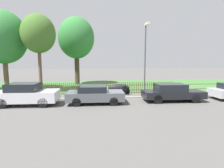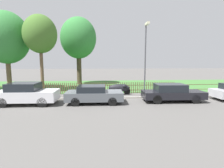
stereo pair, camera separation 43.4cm
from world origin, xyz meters
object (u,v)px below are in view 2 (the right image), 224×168
parked_car_red_compact (172,93)px  tree_mid_park (40,34)px  parked_car_black_saloon (27,94)px  street_lamp (146,52)px  parked_car_navy_estate (94,94)px  tree_behind_motorcycle (6,38)px  covered_motorcycle (120,88)px  tree_far_left (78,38)px

parked_car_red_compact → tree_mid_park: 13.38m
parked_car_black_saloon → street_lamp: (8.88, 1.75, 3.00)m
parked_car_navy_estate → parked_car_red_compact: 5.82m
parked_car_black_saloon → parked_car_red_compact: 10.49m
parked_car_navy_estate → tree_behind_motorcycle: size_ratio=0.50×
tree_behind_motorcycle → street_lamp: bearing=-20.6°
parked_car_black_saloon → parked_car_navy_estate: 4.67m
tree_behind_motorcycle → tree_mid_park: (3.75, -1.12, 0.22)m
tree_behind_motorcycle → covered_motorcycle: bearing=-17.9°
parked_car_black_saloon → tree_behind_motorcycle: bearing=124.6°
tree_far_left → parked_car_red_compact: bearing=-53.3°
parked_car_red_compact → tree_behind_motorcycle: bearing=157.9°
parked_car_black_saloon → street_lamp: street_lamp is taller
parked_car_black_saloon → parked_car_red_compact: bearing=1.8°
tree_far_left → street_lamp: (6.35, -8.97, -2.15)m
parked_car_black_saloon → tree_behind_motorcycle: size_ratio=0.51×
parked_car_red_compact → tree_far_left: (-7.96, 10.67, 5.23)m
tree_behind_motorcycle → tree_far_left: bearing=30.0°
tree_far_left → tree_behind_motorcycle: bearing=-150.0°
parked_car_navy_estate → tree_far_left: tree_far_left is taller
tree_mid_park → covered_motorcycle: bearing=-18.5°
tree_behind_motorcycle → tree_far_left: (6.91, 3.98, 0.52)m
parked_car_black_saloon → covered_motorcycle: parked_car_black_saloon is taller
tree_mid_park → street_lamp: 10.43m
parked_car_black_saloon → covered_motorcycle: (6.92, 3.08, -0.16)m
tree_far_left → covered_motorcycle: bearing=-60.1°
parked_car_black_saloon → tree_behind_motorcycle: 9.27m
tree_far_left → parked_car_navy_estate: bearing=-78.7°
tree_far_left → parked_car_black_saloon: bearing=-103.3°
parked_car_red_compact → covered_motorcycle: parked_car_red_compact is taller
parked_car_navy_estate → tree_far_left: bearing=102.8°
covered_motorcycle → parked_car_black_saloon: bearing=-152.7°
covered_motorcycle → tree_mid_park: tree_mid_park is taller
parked_car_red_compact → tree_behind_motorcycle: tree_behind_motorcycle is taller
covered_motorcycle → street_lamp: 3.95m
covered_motorcycle → tree_far_left: bearing=123.1°
parked_car_navy_estate → tree_mid_park: 9.18m
parked_car_red_compact → tree_far_left: 14.31m
parked_car_red_compact → covered_motorcycle: size_ratio=2.21×
parked_car_navy_estate → covered_motorcycle: (2.25, 3.08, -0.05)m
covered_motorcycle → tree_mid_park: (-7.55, 2.53, 5.01)m
covered_motorcycle → tree_far_left: size_ratio=0.24×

